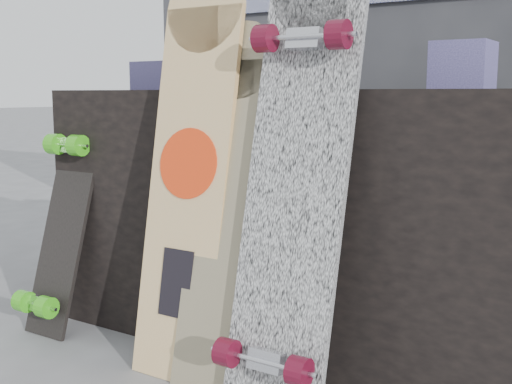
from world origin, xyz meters
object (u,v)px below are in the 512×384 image
Objects in this scene: longboard_celtic at (227,193)px; skateboard_dark at (64,211)px; longboard_geisha at (191,158)px; vendor_table at (301,216)px; longboard_cascadia at (297,162)px.

longboard_celtic reaches higher than skateboard_dark.
longboard_geisha is at bearing -2.31° from skateboard_dark.
vendor_table is 2.02× the size of skateboard_dark.
longboard_geisha is 0.60m from skateboard_dark.
skateboard_dark is (-0.56, 0.02, -0.21)m from longboard_geisha.
longboard_celtic is at bearing -92.29° from vendor_table.
longboard_celtic is at bearing 176.92° from longboard_cascadia.
longboard_celtic is (0.13, -0.01, -0.09)m from longboard_geisha.
skateboard_dark is (-0.91, 0.04, -0.22)m from longboard_cascadia.
longboard_celtic is (-0.02, -0.39, 0.12)m from vendor_table.
skateboard_dark is at bearing 177.25° from longboard_celtic.
longboard_geisha is 1.17× the size of longboard_celtic.
vendor_table is 0.46m from longboard_geisha.
vendor_table is 1.34× the size of longboard_cascadia.
longboard_cascadia is (0.35, -0.02, 0.01)m from longboard_geisha.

